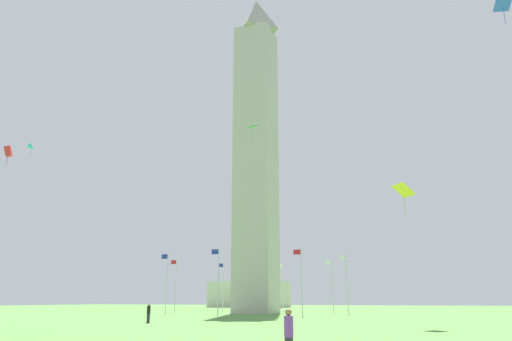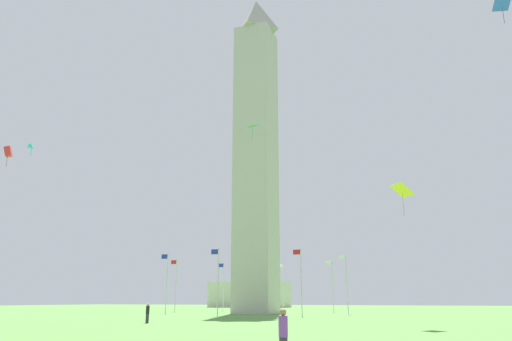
% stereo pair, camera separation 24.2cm
% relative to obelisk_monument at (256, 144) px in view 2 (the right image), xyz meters
% --- Properties ---
extents(ground_plane, '(260.00, 260.00, 0.00)m').
position_rel_obelisk_monument_xyz_m(ground_plane, '(0.00, 0.00, -27.28)').
color(ground_plane, '#548C3D').
extents(obelisk_monument, '(6.00, 6.00, 54.55)m').
position_rel_obelisk_monument_xyz_m(obelisk_monument, '(0.00, 0.00, 0.00)').
color(obelisk_monument, '#B7B2A8').
rests_on(obelisk_monument, ground).
extents(flagpole_n, '(1.12, 0.14, 8.61)m').
position_rel_obelisk_monument_xyz_m(flagpole_n, '(14.19, 0.00, -22.58)').
color(flagpole_n, silver).
rests_on(flagpole_n, ground).
extents(flagpole_ne, '(1.12, 0.14, 8.61)m').
position_rel_obelisk_monument_xyz_m(flagpole_ne, '(10.05, 9.99, -22.58)').
color(flagpole_ne, silver).
rests_on(flagpole_ne, ground).
extents(flagpole_e, '(1.12, 0.14, 8.61)m').
position_rel_obelisk_monument_xyz_m(flagpole_e, '(0.06, 14.13, -22.58)').
color(flagpole_e, silver).
rests_on(flagpole_e, ground).
extents(flagpole_se, '(1.12, 0.14, 8.61)m').
position_rel_obelisk_monument_xyz_m(flagpole_se, '(-9.94, 9.99, -22.58)').
color(flagpole_se, silver).
rests_on(flagpole_se, ground).
extents(flagpole_s, '(1.12, 0.14, 8.61)m').
position_rel_obelisk_monument_xyz_m(flagpole_s, '(-14.08, 0.00, -22.58)').
color(flagpole_s, silver).
rests_on(flagpole_s, ground).
extents(flagpole_sw, '(1.12, 0.14, 8.61)m').
position_rel_obelisk_monument_xyz_m(flagpole_sw, '(-9.94, -9.99, -22.58)').
color(flagpole_sw, silver).
rests_on(flagpole_sw, ground).
extents(flagpole_w, '(1.12, 0.14, 8.61)m').
position_rel_obelisk_monument_xyz_m(flagpole_w, '(0.06, -14.13, -22.58)').
color(flagpole_w, silver).
rests_on(flagpole_w, ground).
extents(flagpole_nw, '(1.12, 0.14, 8.61)m').
position_rel_obelisk_monument_xyz_m(flagpole_nw, '(10.05, -9.99, -22.58)').
color(flagpole_nw, silver).
rests_on(flagpole_nw, ground).
extents(person_purple_shirt, '(0.32, 0.32, 1.74)m').
position_rel_obelisk_monument_xyz_m(person_purple_shirt, '(-21.81, 56.23, -26.41)').
color(person_purple_shirt, '#2D2D38').
rests_on(person_purple_shirt, ground).
extents(person_black_shirt, '(0.32, 0.32, 1.77)m').
position_rel_obelisk_monument_xyz_m(person_black_shirt, '(-1.81, 33.21, -26.40)').
color(person_black_shirt, '#2D2D38').
rests_on(person_black_shirt, ground).
extents(kite_cyan_delta, '(1.33, 1.18, 1.72)m').
position_rel_obelisk_monument_xyz_m(kite_cyan_delta, '(24.82, 23.03, -4.71)').
color(kite_cyan_delta, '#33C6D1').
extents(kite_green_diamond, '(2.02, 2.00, 2.34)m').
position_rel_obelisk_monument_xyz_m(kite_green_diamond, '(-2.59, 8.56, -0.20)').
color(kite_green_diamond, green).
extents(kite_red_box, '(1.17, 1.05, 2.51)m').
position_rel_obelisk_monument_xyz_m(kite_red_box, '(19.67, 31.38, -8.28)').
color(kite_red_box, red).
extents(kite_yellow_diamond, '(2.01, 2.03, 2.68)m').
position_rel_obelisk_monument_xyz_m(kite_yellow_diamond, '(-24.64, 31.19, -16.38)').
color(kite_yellow_diamond, yellow).
extents(kite_blue_diamond, '(1.66, 1.51, 2.36)m').
position_rel_obelisk_monument_xyz_m(kite_blue_diamond, '(-34.43, 28.72, 0.70)').
color(kite_blue_diamond, blue).
extents(distant_building, '(21.72, 10.80, 7.10)m').
position_rel_obelisk_monument_xyz_m(distant_building, '(24.88, -62.12, -23.73)').
color(distant_building, beige).
rests_on(distant_building, ground).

